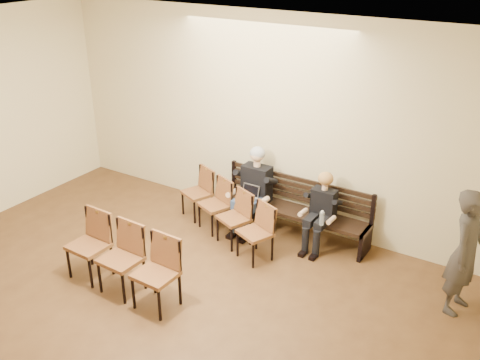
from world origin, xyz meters
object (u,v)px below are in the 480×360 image
object	(u,v)px
laptop	(247,201)
bag	(248,210)
seated_man	(254,188)
chair_row_front	(224,212)
seated_woman	(320,215)
bench	(292,221)
passerby	(468,244)
water_bottle	(321,225)
chair_row_back	(121,260)

from	to	relation	value
laptop	bag	world-z (taller)	laptop
seated_man	chair_row_front	size ratio (longest dim) A/B	0.66
seated_woman	bench	bearing A→B (deg)	167.57
seated_man	passerby	world-z (taller)	passerby
seated_woman	water_bottle	bearing A→B (deg)	-63.53
water_bottle	chair_row_front	bearing A→B (deg)	-171.75
water_bottle	bag	bearing A→B (deg)	162.10
seated_man	seated_woman	xyz separation A→B (m)	(1.21, 0.00, -0.15)
bench	chair_row_front	bearing A→B (deg)	-144.41
seated_woman	chair_row_front	xyz separation A→B (m)	(-1.45, -0.53, -0.11)
bag	passerby	world-z (taller)	passerby
bench	water_bottle	size ratio (longest dim) A/B	11.06
seated_woman	laptop	bearing A→B (deg)	-169.97
chair_row_front	laptop	bearing A→B (deg)	75.25
seated_man	laptop	size ratio (longest dim) A/B	4.71
laptop	chair_row_back	world-z (taller)	chair_row_back
chair_row_back	seated_woman	bearing A→B (deg)	56.04
water_bottle	bag	world-z (taller)	water_bottle
laptop	passerby	size ratio (longest dim) A/B	0.15
laptop	water_bottle	world-z (taller)	water_bottle
water_bottle	passerby	xyz separation A→B (m)	(2.05, -0.18, 0.42)
seated_man	water_bottle	distance (m)	1.40
seated_woman	chair_row_front	world-z (taller)	seated_woman
bench	water_bottle	distance (m)	0.88
seated_man	bag	world-z (taller)	seated_man
chair_row_back	bench	bearing A→B (deg)	66.09
seated_man	chair_row_front	xyz separation A→B (m)	(-0.24, -0.53, -0.26)
bench	laptop	bearing A→B (deg)	-153.38
water_bottle	passerby	world-z (taller)	passerby
laptop	seated_woman	bearing A→B (deg)	17.36
seated_woman	bag	xyz separation A→B (m)	(-1.45, 0.22, -0.41)
seated_man	laptop	world-z (taller)	seated_man
seated_man	water_bottle	bearing A→B (deg)	-12.38
seated_man	seated_woman	bearing A→B (deg)	0.00
chair_row_front	passerby	bearing A→B (deg)	23.40
bench	chair_row_back	world-z (taller)	chair_row_back
bench	seated_man	world-z (taller)	seated_man
bench	chair_row_front	size ratio (longest dim) A/B	1.22
seated_man	laptop	xyz separation A→B (m)	(-0.00, -0.21, -0.15)
bench	laptop	xyz separation A→B (m)	(-0.67, -0.33, 0.33)
laptop	passerby	bearing A→B (deg)	2.87
seated_woman	bag	size ratio (longest dim) A/B	2.93
bench	chair_row_back	xyz separation A→B (m)	(-1.27, -2.65, 0.27)
seated_woman	passerby	xyz separation A→B (m)	(2.20, -0.48, 0.44)
bench	water_bottle	bearing A→B (deg)	-31.10
bench	passerby	distance (m)	2.91
water_bottle	laptop	bearing A→B (deg)	176.48
laptop	chair_row_back	size ratio (longest dim) A/B	0.17
passerby	bag	bearing A→B (deg)	88.99
laptop	passerby	xyz separation A→B (m)	(3.41, -0.27, 0.43)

